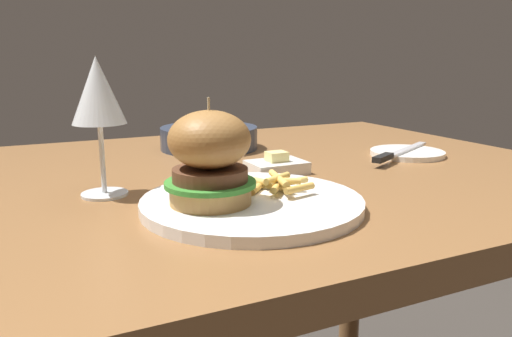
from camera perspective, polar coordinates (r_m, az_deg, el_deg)
dining_table at (r=0.85m, az=-4.62°, el=-6.42°), size 1.26×0.86×0.74m
main_plate at (r=0.64m, az=-0.45°, el=-3.97°), size 0.28×0.28×0.01m
burger_sandwich at (r=0.60m, az=-5.31°, el=1.25°), size 0.11×0.11×0.13m
fries_pile at (r=0.66m, az=2.57°, el=-1.67°), size 0.10×0.08×0.02m
wine_glass at (r=0.70m, az=-17.63°, el=8.07°), size 0.07×0.07×0.19m
bread_plate at (r=1.01m, az=16.89°, el=1.70°), size 0.14×0.14×0.01m
table_knife at (r=0.96m, az=15.85°, el=1.74°), size 0.22×0.12×0.01m
butter_dish at (r=0.82m, az=2.37°, el=0.28°), size 0.09×0.07×0.04m
soup_bowl at (r=1.05m, az=-5.38°, el=3.64°), size 0.20×0.20×0.05m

